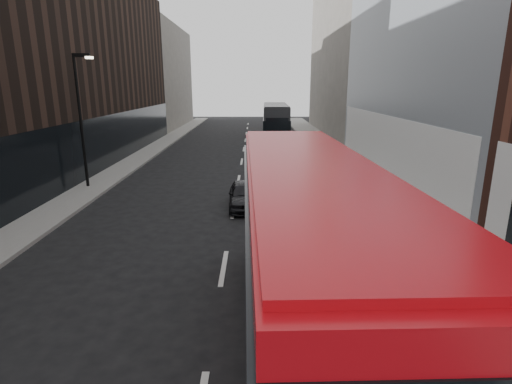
{
  "coord_description": "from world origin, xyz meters",
  "views": [
    {
      "loc": [
        0.99,
        -3.54,
        5.58
      ],
      "look_at": [
        1.02,
        7.91,
        2.5
      ],
      "focal_mm": 28.0,
      "sensor_mm": 36.0,
      "label": 1
    }
  ],
  "objects_px": {
    "red_bus": "(307,254)",
    "grey_bus": "(275,120)",
    "car_b": "(313,174)",
    "street_lamp": "(81,112)",
    "car_a": "(244,195)",
    "car_c": "(266,153)"
  },
  "relations": [
    {
      "from": "street_lamp",
      "to": "car_c",
      "type": "height_order",
      "value": "street_lamp"
    },
    {
      "from": "car_b",
      "to": "car_c",
      "type": "xyz_separation_m",
      "value": [
        -2.43,
        7.8,
        -0.08
      ]
    },
    {
      "from": "red_bus",
      "to": "car_a",
      "type": "xyz_separation_m",
      "value": [
        -1.53,
        10.67,
        -1.72
      ]
    },
    {
      "from": "car_b",
      "to": "car_c",
      "type": "bearing_deg",
      "value": 103.53
    },
    {
      "from": "car_b",
      "to": "car_a",
      "type": "bearing_deg",
      "value": -137.21
    },
    {
      "from": "car_a",
      "to": "street_lamp",
      "type": "bearing_deg",
      "value": 155.23
    },
    {
      "from": "car_a",
      "to": "car_b",
      "type": "height_order",
      "value": "car_b"
    },
    {
      "from": "street_lamp",
      "to": "car_c",
      "type": "bearing_deg",
      "value": 39.29
    },
    {
      "from": "street_lamp",
      "to": "car_b",
      "type": "height_order",
      "value": "street_lamp"
    },
    {
      "from": "red_bus",
      "to": "car_c",
      "type": "xyz_separation_m",
      "value": [
        -0.18,
        22.46,
        -1.7
      ]
    },
    {
      "from": "grey_bus",
      "to": "car_b",
      "type": "distance_m",
      "value": 21.29
    },
    {
      "from": "street_lamp",
      "to": "car_a",
      "type": "relative_size",
      "value": 1.93
    },
    {
      "from": "red_bus",
      "to": "grey_bus",
      "type": "distance_m",
      "value": 35.91
    },
    {
      "from": "red_bus",
      "to": "car_b",
      "type": "distance_m",
      "value": 14.92
    },
    {
      "from": "street_lamp",
      "to": "car_b",
      "type": "bearing_deg",
      "value": 2.0
    },
    {
      "from": "car_c",
      "to": "street_lamp",
      "type": "bearing_deg",
      "value": -141.96
    },
    {
      "from": "car_a",
      "to": "car_c",
      "type": "relative_size",
      "value": 0.82
    },
    {
      "from": "grey_bus",
      "to": "car_b",
      "type": "height_order",
      "value": "grey_bus"
    },
    {
      "from": "car_a",
      "to": "car_b",
      "type": "xyz_separation_m",
      "value": [
        3.78,
        3.99,
        0.1
      ]
    },
    {
      "from": "street_lamp",
      "to": "red_bus",
      "type": "xyz_separation_m",
      "value": [
        10.25,
        -14.22,
        -1.84
      ]
    },
    {
      "from": "car_b",
      "to": "street_lamp",
      "type": "bearing_deg",
      "value": 178.24
    },
    {
      "from": "grey_bus",
      "to": "car_c",
      "type": "bearing_deg",
      "value": -94.39
    }
  ]
}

